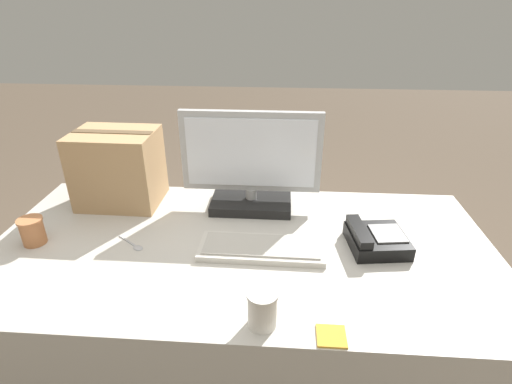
{
  "coord_description": "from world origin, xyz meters",
  "views": [
    {
      "loc": [
        0.14,
        -1.18,
        1.54
      ],
      "look_at": [
        0.04,
        0.13,
        0.88
      ],
      "focal_mm": 28.0,
      "sensor_mm": 36.0,
      "label": 1
    }
  ],
  "objects_px": {
    "paper_cup_left": "(32,231)",
    "cardboard_box": "(118,168)",
    "desk_phone": "(375,239)",
    "spoon": "(134,245)",
    "sticky_note_pad": "(331,336)",
    "keyboard": "(262,248)",
    "paper_cup_right": "(262,309)",
    "monitor": "(251,169)"
  },
  "relations": [
    {
      "from": "keyboard",
      "to": "desk_phone",
      "type": "relative_size",
      "value": 2.0
    },
    {
      "from": "paper_cup_left",
      "to": "paper_cup_right",
      "type": "height_order",
      "value": "paper_cup_right"
    },
    {
      "from": "keyboard",
      "to": "sticky_note_pad",
      "type": "height_order",
      "value": "keyboard"
    },
    {
      "from": "spoon",
      "to": "paper_cup_left",
      "type": "bearing_deg",
      "value": -141.49
    },
    {
      "from": "spoon",
      "to": "sticky_note_pad",
      "type": "distance_m",
      "value": 0.76
    },
    {
      "from": "monitor",
      "to": "sticky_note_pad",
      "type": "height_order",
      "value": "monitor"
    },
    {
      "from": "cardboard_box",
      "to": "spoon",
      "type": "bearing_deg",
      "value": -63.89
    },
    {
      "from": "sticky_note_pad",
      "to": "paper_cup_right",
      "type": "bearing_deg",
      "value": 170.23
    },
    {
      "from": "cardboard_box",
      "to": "sticky_note_pad",
      "type": "bearing_deg",
      "value": -40.55
    },
    {
      "from": "paper_cup_left",
      "to": "paper_cup_right",
      "type": "relative_size",
      "value": 0.9
    },
    {
      "from": "monitor",
      "to": "paper_cup_right",
      "type": "bearing_deg",
      "value": -82.78
    },
    {
      "from": "paper_cup_left",
      "to": "cardboard_box",
      "type": "height_order",
      "value": "cardboard_box"
    },
    {
      "from": "monitor",
      "to": "cardboard_box",
      "type": "relative_size",
      "value": 1.67
    },
    {
      "from": "paper_cup_left",
      "to": "sticky_note_pad",
      "type": "xyz_separation_m",
      "value": [
        1.02,
        -0.37,
        -0.05
      ]
    },
    {
      "from": "desk_phone",
      "to": "paper_cup_left",
      "type": "relative_size",
      "value": 2.21
    },
    {
      "from": "paper_cup_right",
      "to": "desk_phone",
      "type": "bearing_deg",
      "value": 46.56
    },
    {
      "from": "keyboard",
      "to": "spoon",
      "type": "bearing_deg",
      "value": -179.46
    },
    {
      "from": "desk_phone",
      "to": "paper_cup_left",
      "type": "distance_m",
      "value": 1.22
    },
    {
      "from": "desk_phone",
      "to": "monitor",
      "type": "bearing_deg",
      "value": 142.92
    },
    {
      "from": "keyboard",
      "to": "paper_cup_left",
      "type": "xyz_separation_m",
      "value": [
        -0.82,
        -0.0,
        0.04
      ]
    },
    {
      "from": "paper_cup_left",
      "to": "cardboard_box",
      "type": "bearing_deg",
      "value": 59.38
    },
    {
      "from": "desk_phone",
      "to": "sticky_note_pad",
      "type": "height_order",
      "value": "desk_phone"
    },
    {
      "from": "paper_cup_right",
      "to": "sticky_note_pad",
      "type": "relative_size",
      "value": 1.41
    },
    {
      "from": "paper_cup_right",
      "to": "cardboard_box",
      "type": "distance_m",
      "value": 0.93
    },
    {
      "from": "monitor",
      "to": "paper_cup_right",
      "type": "relative_size",
      "value": 5.08
    },
    {
      "from": "desk_phone",
      "to": "sticky_note_pad",
      "type": "bearing_deg",
      "value": -121.43
    },
    {
      "from": "monitor",
      "to": "desk_phone",
      "type": "height_order",
      "value": "monitor"
    },
    {
      "from": "paper_cup_left",
      "to": "desk_phone",
      "type": "bearing_deg",
      "value": 2.91
    },
    {
      "from": "desk_phone",
      "to": "paper_cup_right",
      "type": "bearing_deg",
      "value": -140.69
    },
    {
      "from": "paper_cup_right",
      "to": "spoon",
      "type": "xyz_separation_m",
      "value": [
        -0.48,
        0.34,
        -0.05
      ]
    },
    {
      "from": "monitor",
      "to": "sticky_note_pad",
      "type": "xyz_separation_m",
      "value": [
        0.27,
        -0.69,
        -0.17
      ]
    },
    {
      "from": "sticky_note_pad",
      "to": "spoon",
      "type": "bearing_deg",
      "value": 150.53
    },
    {
      "from": "desk_phone",
      "to": "spoon",
      "type": "distance_m",
      "value": 0.86
    },
    {
      "from": "desk_phone",
      "to": "spoon",
      "type": "height_order",
      "value": "desk_phone"
    },
    {
      "from": "monitor",
      "to": "sticky_note_pad",
      "type": "relative_size",
      "value": 7.18
    },
    {
      "from": "keyboard",
      "to": "paper_cup_left",
      "type": "bearing_deg",
      "value": -178.96
    },
    {
      "from": "keyboard",
      "to": "desk_phone",
      "type": "height_order",
      "value": "desk_phone"
    },
    {
      "from": "monitor",
      "to": "paper_cup_left",
      "type": "height_order",
      "value": "monitor"
    },
    {
      "from": "spoon",
      "to": "cardboard_box",
      "type": "xyz_separation_m",
      "value": [
        -0.16,
        0.33,
        0.15
      ]
    },
    {
      "from": "monitor",
      "to": "paper_cup_left",
      "type": "distance_m",
      "value": 0.83
    },
    {
      "from": "paper_cup_right",
      "to": "spoon",
      "type": "height_order",
      "value": "paper_cup_right"
    },
    {
      "from": "paper_cup_right",
      "to": "paper_cup_left",
      "type": "bearing_deg",
      "value": 158.19
    }
  ]
}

